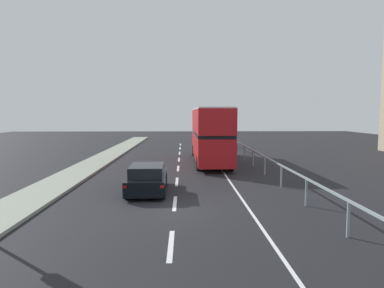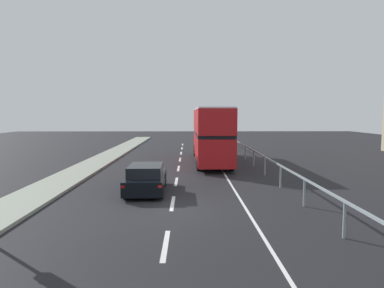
{
  "view_description": "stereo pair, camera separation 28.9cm",
  "coord_description": "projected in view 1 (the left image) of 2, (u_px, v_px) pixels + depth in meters",
  "views": [
    {
      "loc": [
        0.38,
        -13.05,
        3.9
      ],
      "look_at": [
        0.94,
        7.95,
        1.95
      ],
      "focal_mm": 30.31,
      "sensor_mm": 36.0,
      "label": 1
    },
    {
      "loc": [
        0.67,
        -13.06,
        3.9
      ],
      "look_at": [
        0.94,
        7.95,
        1.95
      ],
      "focal_mm": 30.31,
      "sensor_mm": 36.0,
      "label": 2
    }
  ],
  "objects": [
    {
      "name": "lane_paint_markings",
      "position": [
        205.0,
        172.0,
        21.81
      ],
      "size": [
        3.21,
        46.0,
        0.01
      ],
      "color": "silver",
      "rests_on": "ground"
    },
    {
      "name": "ground_plane",
      "position": [
        174.0,
        210.0,
        13.34
      ],
      "size": [
        75.19,
        120.0,
        0.1
      ],
      "primitive_type": "cube",
      "color": "black"
    },
    {
      "name": "near_sidewalk_kerb",
      "position": [
        13.0,
        208.0,
        13.16
      ],
      "size": [
        2.35,
        80.0,
        0.14
      ],
      "primitive_type": "cube",
      "color": "gray",
      "rests_on": "ground"
    },
    {
      "name": "double_decker_bus_red",
      "position": [
        210.0,
        133.0,
        26.21
      ],
      "size": [
        2.63,
        11.25,
        4.36
      ],
      "rotation": [
        0.0,
        0.0,
        0.01
      ],
      "color": "red",
      "rests_on": "ground"
    },
    {
      "name": "bridge_side_railing",
      "position": [
        259.0,
        156.0,
        22.36
      ],
      "size": [
        0.1,
        42.0,
        1.22
      ],
      "color": "gray",
      "rests_on": "ground"
    },
    {
      "name": "hatchback_car_near",
      "position": [
        147.0,
        179.0,
        16.18
      ],
      "size": [
        1.93,
        4.09,
        1.39
      ],
      "rotation": [
        0.0,
        0.0,
        0.02
      ],
      "color": "black",
      "rests_on": "ground"
    }
  ]
}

